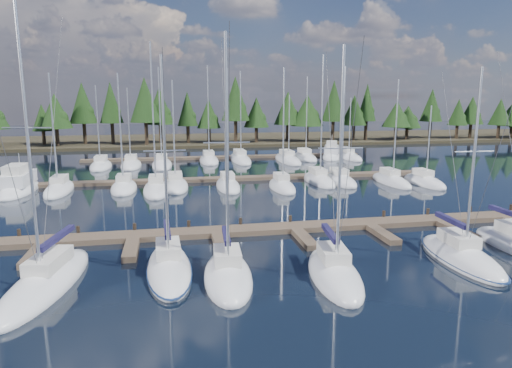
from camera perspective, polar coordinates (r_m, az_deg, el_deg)
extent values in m
plane|color=black|center=(46.94, 0.79, -1.63)|extent=(260.00, 260.00, 0.00)
cube|color=#312A1B|center=(105.74, -5.82, 5.51)|extent=(220.00, 30.00, 0.60)
cube|color=brown|center=(35.59, 4.72, -5.44)|extent=(44.00, 2.00, 0.40)
cube|color=brown|center=(32.69, -26.02, -8.05)|extent=(0.90, 4.00, 0.40)
cube|color=brown|center=(31.62, -15.38, -7.93)|extent=(0.90, 4.00, 0.40)
cube|color=brown|center=(31.67, -4.41, -7.52)|extent=(0.90, 4.00, 0.40)
cube|color=brown|center=(32.84, 6.13, -6.88)|extent=(0.90, 4.00, 0.40)
cube|color=brown|center=(35.02, 15.61, -6.09)|extent=(0.90, 4.00, 0.40)
cube|color=brown|center=(38.02, 23.78, -5.29)|extent=(0.90, 4.00, 0.40)
cylinder|color=black|center=(36.84, -27.48, -5.70)|extent=(0.26, 0.26, 0.90)
cylinder|color=black|center=(35.88, -21.33, -5.62)|extent=(0.26, 0.26, 0.90)
cylinder|color=black|center=(35.35, -14.92, -5.47)|extent=(0.26, 0.26, 0.90)
cylinder|color=black|center=(35.27, -8.40, -5.25)|extent=(0.26, 0.26, 0.90)
cylinder|color=black|center=(35.64, -1.94, -4.96)|extent=(0.26, 0.26, 0.90)
cylinder|color=black|center=(36.45, 4.30, -4.63)|extent=(0.26, 0.26, 0.90)
cylinder|color=black|center=(37.67, 10.20, -4.26)|extent=(0.26, 0.26, 0.90)
cylinder|color=black|center=(39.26, 15.67, -3.88)|extent=(0.26, 0.26, 0.90)
cylinder|color=black|center=(41.18, 20.67, -3.50)|extent=(0.26, 0.26, 0.90)
cylinder|color=black|center=(43.38, 25.19, -3.13)|extent=(0.26, 0.26, 0.90)
cylinder|color=black|center=(45.83, 29.25, -2.78)|extent=(0.26, 0.26, 0.90)
cube|color=brown|center=(56.54, -1.26, 0.74)|extent=(50.00, 1.80, 0.40)
cube|color=brown|center=(76.10, -3.79, 3.36)|extent=(46.00, 1.80, 0.40)
ellipsoid|color=silver|center=(27.77, -24.73, -11.36)|extent=(4.56, 10.76, 1.90)
cube|color=beige|center=(27.80, -24.49, -8.68)|extent=(2.07, 3.55, 0.70)
cylinder|color=silver|center=(25.51, -26.61, 4.74)|extent=(0.19, 0.19, 13.94)
cylinder|color=silver|center=(28.66, -23.60, -6.45)|extent=(0.95, 4.54, 0.12)
cube|color=#18153A|center=(28.62, -23.63, -6.16)|extent=(1.14, 4.37, 0.30)
cylinder|color=silver|center=(25.46, -26.74, 6.30)|extent=(2.41, 0.51, 0.07)
cylinder|color=#3F3F44|center=(23.54, -28.95, 3.74)|extent=(0.85, 4.45, 14.25)
cylinder|color=#3F3F44|center=(28.02, -24.12, 5.09)|extent=(1.04, 5.47, 14.25)
ellipsoid|color=silver|center=(27.72, -10.81, -10.55)|extent=(2.77, 8.44, 1.90)
cube|color=beige|center=(27.70, -10.92, -7.93)|extent=(1.47, 2.72, 0.70)
cylinder|color=silver|center=(25.65, -11.30, 2.84)|extent=(0.16, 0.16, 11.39)
cylinder|color=silver|center=(28.43, -11.04, -5.85)|extent=(0.22, 3.69, 0.12)
cube|color=#18153A|center=(28.39, -11.05, -5.56)|extent=(0.44, 3.52, 0.30)
cylinder|color=silver|center=(25.58, -11.35, 4.10)|extent=(2.29, 0.13, 0.07)
cylinder|color=#3F3F44|center=(23.89, -11.19, 1.90)|extent=(0.13, 3.63, 11.70)
cylinder|color=#3F3F44|center=(27.87, -11.39, 3.16)|extent=(0.15, 4.46, 11.70)
ellipsoid|color=#0E2149|center=(27.69, -10.81, -10.42)|extent=(2.88, 8.77, 0.18)
ellipsoid|color=silver|center=(26.24, -3.53, -11.63)|extent=(3.22, 7.66, 1.90)
cube|color=beige|center=(26.16, -3.61, -8.89)|extent=(1.65, 2.49, 0.70)
cylinder|color=silver|center=(24.05, -3.67, 3.73)|extent=(0.17, 0.17, 12.41)
cylinder|color=silver|center=(26.77, -3.74, -6.73)|extent=(0.35, 3.30, 0.12)
cube|color=#18153A|center=(26.72, -3.75, -6.42)|extent=(0.57, 3.16, 0.30)
cylinder|color=silver|center=(23.98, -3.69, 5.20)|extent=(2.44, 0.24, 0.07)
cylinder|color=#3F3F44|center=(22.48, -3.43, 2.84)|extent=(0.25, 3.24, 12.71)
cylinder|color=#3F3F44|center=(26.04, -3.92, 3.94)|extent=(0.31, 3.99, 12.72)
ellipsoid|color=silver|center=(26.87, 9.76, -11.22)|extent=(3.64, 8.24, 1.90)
cube|color=beige|center=(26.81, 9.65, -8.53)|extent=(1.77, 2.71, 0.70)
cylinder|color=silver|center=(24.75, 10.48, 3.07)|extent=(0.18, 0.18, 11.80)
cylinder|color=silver|center=(27.46, 9.24, -6.39)|extent=(0.56, 3.50, 0.12)
cube|color=#18153A|center=(27.42, 9.25, -6.09)|extent=(0.77, 3.37, 0.30)
cylinder|color=silver|center=(24.68, 10.53, 4.43)|extent=(2.38, 0.37, 0.07)
cylinder|color=#3F3F44|center=(23.13, 11.49, 2.11)|extent=(0.46, 3.43, 12.11)
cylinder|color=#3F3F44|center=(26.81, 9.38, 3.37)|extent=(0.56, 4.22, 12.11)
ellipsoid|color=silver|center=(31.85, 24.22, -8.48)|extent=(3.24, 8.46, 1.90)
cube|color=beige|center=(31.82, 24.00, -6.21)|extent=(1.67, 2.75, 0.70)
cylinder|color=silver|center=(30.10, 25.56, 2.66)|extent=(0.17, 0.17, 10.87)
cylinder|color=silver|center=(32.44, 23.19, -4.45)|extent=(0.34, 3.66, 0.12)
cube|color=#18153A|center=(32.40, 23.21, -4.19)|extent=(0.56, 3.51, 0.30)
cylinder|color=silver|center=(30.04, 25.65, 3.68)|extent=(2.48, 0.22, 0.07)
cylinder|color=#3F3F44|center=(28.66, 27.46, 1.82)|extent=(0.24, 3.60, 11.18)
cylinder|color=#3F3F44|center=(31.97, 23.41, 2.98)|extent=(0.29, 4.43, 11.18)
ellipsoid|color=#0E2149|center=(31.82, 24.23, -8.36)|extent=(3.37, 8.80, 0.18)
cylinder|color=silver|center=(36.34, 28.92, -3.36)|extent=(0.15, 3.61, 0.12)
cube|color=#18153A|center=(36.30, 28.94, -3.13)|extent=(0.38, 3.45, 0.30)
cylinder|color=#3F3F44|center=(35.84, 29.26, 4.38)|extent=(0.07, 4.38, 12.58)
ellipsoid|color=silver|center=(53.78, -23.38, -0.75)|extent=(2.60, 8.63, 1.90)
cube|color=beige|center=(53.98, -23.38, 0.58)|extent=(1.43, 2.76, 0.70)
cylinder|color=silver|center=(52.52, -24.02, 6.26)|extent=(0.16, 0.16, 11.58)
ellipsoid|color=silver|center=(52.36, -16.17, -0.58)|extent=(2.77, 7.21, 1.90)
cube|color=beige|center=(52.50, -16.20, 0.78)|extent=(1.52, 2.31, 0.70)
cylinder|color=silver|center=(51.14, -16.60, 6.67)|extent=(0.16, 0.16, 11.62)
ellipsoid|color=silver|center=(50.62, -12.35, -0.78)|extent=(2.76, 9.05, 1.90)
cube|color=beige|center=(50.84, -12.40, 0.64)|extent=(1.52, 2.90, 0.70)
cylinder|color=silver|center=(49.19, -12.76, 8.48)|extent=(0.16, 0.16, 14.66)
ellipsoid|color=silver|center=(52.27, -10.02, -0.33)|extent=(2.82, 7.96, 1.90)
cube|color=beige|center=(52.44, -10.07, 1.04)|extent=(1.55, 2.55, 0.70)
cylinder|color=silver|center=(51.03, -10.25, 6.55)|extent=(0.16, 0.16, 10.92)
ellipsoid|color=silver|center=(51.59, -3.52, -0.33)|extent=(2.52, 8.03, 1.90)
cube|color=beige|center=(51.76, -3.59, 1.06)|extent=(1.38, 2.57, 0.70)
cylinder|color=silver|center=(50.30, -3.55, 7.34)|extent=(0.16, 0.16, 12.14)
ellipsoid|color=silver|center=(51.06, 3.27, -0.44)|extent=(2.46, 7.40, 1.90)
cube|color=beige|center=(51.19, 3.18, 0.95)|extent=(1.35, 2.37, 0.70)
cylinder|color=silver|center=(49.80, 3.46, 7.33)|extent=(0.16, 0.16, 12.18)
ellipsoid|color=silver|center=(55.24, 7.87, 0.34)|extent=(2.69, 8.76, 1.90)
cube|color=beige|center=(55.45, 7.76, 1.64)|extent=(1.48, 2.80, 0.70)
cylinder|color=silver|center=(53.95, 8.24, 8.40)|extent=(0.16, 0.16, 13.85)
ellipsoid|color=silver|center=(55.38, 10.46, 0.29)|extent=(2.81, 7.84, 1.90)
cube|color=beige|center=(55.53, 10.36, 1.58)|extent=(1.55, 2.51, 0.70)
cylinder|color=silver|center=(54.17, 10.87, 7.62)|extent=(0.16, 0.16, 12.52)
ellipsoid|color=silver|center=(56.63, 16.52, 0.25)|extent=(2.43, 8.68, 1.90)
cube|color=beige|center=(56.81, 16.39, 1.52)|extent=(1.34, 2.78, 0.70)
cylinder|color=silver|center=(55.47, 17.09, 6.68)|extent=(0.16, 0.16, 11.10)
ellipsoid|color=silver|center=(57.31, 20.27, 0.14)|extent=(2.60, 8.12, 1.90)
cube|color=beige|center=(57.45, 20.14, 1.39)|extent=(1.43, 2.60, 0.70)
cylinder|color=silver|center=(56.31, 20.81, 5.00)|extent=(0.16, 0.16, 8.17)
ellipsoid|color=silver|center=(69.75, -18.82, 2.06)|extent=(2.89, 8.53, 1.90)
cube|color=beige|center=(70.01, -18.83, 3.08)|extent=(1.59, 2.73, 0.70)
cylinder|color=silver|center=(68.71, -19.18, 7.10)|extent=(0.16, 0.16, 10.66)
ellipsoid|color=silver|center=(69.59, -15.34, 2.24)|extent=(2.92, 8.73, 1.90)
cube|color=beige|center=(69.86, -15.36, 3.26)|extent=(1.61, 2.79, 0.70)
cylinder|color=silver|center=(68.54, -15.62, 7.17)|extent=(0.16, 0.16, 10.37)
ellipsoid|color=silver|center=(68.92, -11.66, 2.32)|extent=(2.89, 9.91, 1.90)
cube|color=beige|center=(69.25, -11.70, 3.36)|extent=(1.59, 3.17, 0.70)
cylinder|color=silver|center=(67.74, -11.91, 8.52)|extent=(0.16, 0.16, 13.25)
ellipsoid|color=silver|center=(72.36, -5.89, 2.89)|extent=(2.88, 9.11, 1.90)
cube|color=beige|center=(72.65, -5.95, 3.88)|extent=(1.58, 2.92, 0.70)
cylinder|color=silver|center=(71.24, -5.98, 9.00)|extent=(0.16, 0.16, 13.73)
ellipsoid|color=silver|center=(73.28, -1.97, 3.04)|extent=(2.90, 11.93, 1.90)
cube|color=beige|center=(73.71, -2.04, 4.03)|extent=(1.59, 3.82, 0.70)
cylinder|color=silver|center=(72.05, -1.93, 8.77)|extent=(0.16, 0.16, 12.97)
ellipsoid|color=silver|center=(72.93, 3.98, 2.98)|extent=(2.99, 11.69, 1.90)
cube|color=beige|center=(73.33, 3.87, 3.98)|extent=(1.64, 3.74, 0.70)
cylinder|color=silver|center=(71.81, 4.16, 7.31)|extent=(0.16, 0.16, 9.40)
ellipsoid|color=silver|center=(75.77, 6.15, 3.25)|extent=(2.99, 8.79, 1.90)
cube|color=beige|center=(76.04, 6.07, 4.19)|extent=(1.64, 2.81, 0.70)
cylinder|color=silver|center=(74.75, 6.36, 8.52)|extent=(0.16, 0.16, 12.27)
ellipsoid|color=silver|center=(78.21, 11.37, 3.34)|extent=(2.75, 10.50, 1.90)
cube|color=beige|center=(78.55, 11.25, 4.25)|extent=(1.51, 3.36, 0.70)
cylinder|color=silver|center=(77.22, 11.66, 7.20)|extent=(0.16, 0.16, 8.95)
ellipsoid|color=silver|center=(55.82, -27.49, -0.75)|extent=(3.30, 9.90, 1.98)
cube|color=silver|center=(55.59, -27.61, 0.59)|extent=(2.48, 5.45, 1.32)
cube|color=beige|center=(54.96, -27.85, 1.63)|extent=(1.82, 3.47, 0.99)
cylinder|color=silver|center=(56.28, -27.48, 2.54)|extent=(0.08, 0.08, 1.76)
ellipsoid|color=silver|center=(78.01, 9.40, 3.35)|extent=(6.20, 9.74, 1.85)
cube|color=silver|center=(77.86, 9.43, 4.25)|extent=(3.99, 5.58, 1.23)
cube|color=beige|center=(77.29, 9.44, 4.97)|extent=(2.75, 3.63, 0.92)
cylinder|color=silver|center=(78.61, 9.48, 5.51)|extent=(0.10, 0.10, 1.64)
cylinder|color=black|center=(101.64, -24.98, 5.28)|extent=(0.70, 0.70, 2.75)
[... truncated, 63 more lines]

